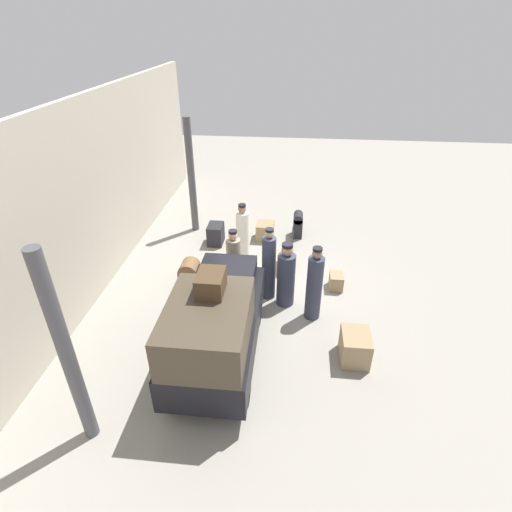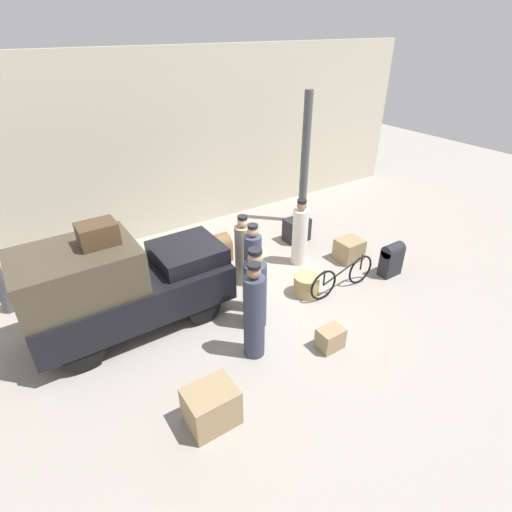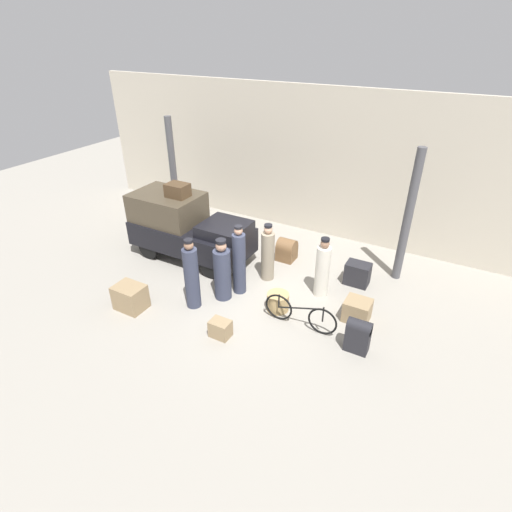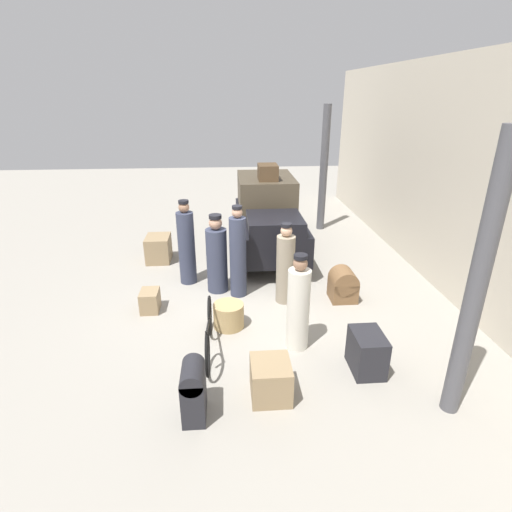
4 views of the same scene
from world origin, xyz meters
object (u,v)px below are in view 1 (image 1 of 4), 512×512
(wicker_basket, at_px, (280,263))
(trunk_large_brown, at_px, (216,234))
(trunk_umber_medium, at_px, (265,231))
(trunk_on_truck_roof, at_px, (211,283))
(trunk_wicker_pale, at_px, (355,347))
(suitcase_black_upright, at_px, (298,224))
(porter_standing_middle, at_px, (314,286))
(trunk_barrel_dark, at_px, (190,273))
(suitcase_small_leather, at_px, (336,281))
(porter_carrying_trunk, at_px, (286,277))
(truck, at_px, (216,324))
(bicycle, at_px, (292,247))
(conductor_in_dark_uniform, at_px, (269,266))
(porter_lifting_near_truck, at_px, (243,233))
(porter_with_bicycle, at_px, (234,262))

(wicker_basket, distance_m, trunk_large_brown, 2.40)
(trunk_umber_medium, height_order, trunk_on_truck_roof, trunk_on_truck_roof)
(trunk_wicker_pale, distance_m, suitcase_black_upright, 5.30)
(porter_standing_middle, relative_size, trunk_barrel_dark, 2.78)
(trunk_barrel_dark, height_order, trunk_on_truck_roof, trunk_on_truck_roof)
(suitcase_small_leather, xyz_separation_m, trunk_large_brown, (2.01, 3.45, 0.10))
(porter_carrying_trunk, height_order, porter_standing_middle, porter_standing_middle)
(wicker_basket, relative_size, suitcase_small_leather, 1.19)
(wicker_basket, bearing_deg, suitcase_small_leather, -114.90)
(truck, relative_size, bicycle, 2.03)
(conductor_in_dark_uniform, relative_size, trunk_umber_medium, 3.18)
(porter_standing_middle, bearing_deg, trunk_on_truck_roof, 133.17)
(trunk_barrel_dark, bearing_deg, porter_standing_middle, -108.42)
(porter_lifting_near_truck, relative_size, trunk_umber_medium, 2.74)
(wicker_basket, bearing_deg, porter_carrying_trunk, -171.78)
(wicker_basket, height_order, trunk_barrel_dark, trunk_barrel_dark)
(porter_carrying_trunk, height_order, trunk_large_brown, porter_carrying_trunk)
(trunk_umber_medium, bearing_deg, trunk_large_brown, 106.45)
(wicker_basket, relative_size, trunk_large_brown, 0.85)
(porter_with_bicycle, xyz_separation_m, trunk_on_truck_roof, (-2.77, -0.06, 1.29))
(porter_lifting_near_truck, relative_size, trunk_wicker_pale, 2.25)
(porter_standing_middle, bearing_deg, suitcase_black_upright, 5.53)
(conductor_in_dark_uniform, xyz_separation_m, trunk_on_truck_roof, (-2.43, 0.83, 1.15))
(porter_with_bicycle, bearing_deg, trunk_on_truck_roof, -178.80)
(trunk_large_brown, relative_size, trunk_umber_medium, 1.07)
(bicycle, distance_m, trunk_wicker_pale, 4.04)
(conductor_in_dark_uniform, relative_size, suitcase_black_upright, 2.38)
(suitcase_black_upright, bearing_deg, porter_carrying_trunk, 175.81)
(porter_lifting_near_truck, xyz_separation_m, porter_standing_middle, (-2.53, -1.92, 0.10))
(bicycle, xyz_separation_m, porter_standing_middle, (-2.56, -0.52, 0.49))
(porter_lifting_near_truck, bearing_deg, porter_standing_middle, -142.75)
(conductor_in_dark_uniform, xyz_separation_m, suitcase_black_upright, (3.24, -0.67, -0.45))
(bicycle, distance_m, trunk_large_brown, 2.40)
(suitcase_black_upright, bearing_deg, truck, 164.73)
(porter_with_bicycle, height_order, suitcase_black_upright, porter_with_bicycle)
(wicker_basket, height_order, porter_carrying_trunk, porter_carrying_trunk)
(trunk_wicker_pale, bearing_deg, trunk_on_truck_roof, 100.74)
(porter_standing_middle, height_order, trunk_large_brown, porter_standing_middle)
(porter_carrying_trunk, bearing_deg, wicker_basket, 8.22)
(porter_lifting_near_truck, distance_m, conductor_in_dark_uniform, 2.06)
(suitcase_small_leather, bearing_deg, porter_with_bicycle, 93.87)
(truck, bearing_deg, suitcase_black_upright, -15.27)
(suitcase_black_upright, bearing_deg, porter_standing_middle, -174.47)
(trunk_barrel_dark, xyz_separation_m, trunk_wicker_pale, (-2.29, -3.90, -0.00))
(trunk_umber_medium, bearing_deg, truck, 174.42)
(trunk_barrel_dark, distance_m, trunk_on_truck_roof, 3.49)
(wicker_basket, distance_m, trunk_on_truck_roof, 4.18)
(porter_with_bicycle, height_order, suitcase_small_leather, porter_with_bicycle)
(trunk_large_brown, bearing_deg, conductor_in_dark_uniform, -144.79)
(porter_with_bicycle, height_order, trunk_large_brown, porter_with_bicycle)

